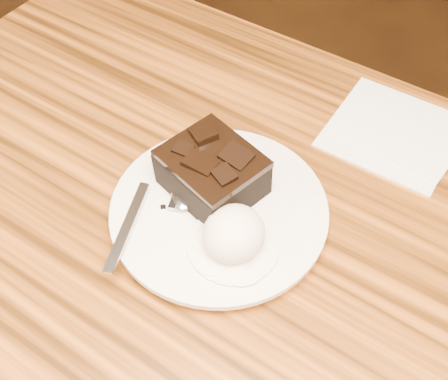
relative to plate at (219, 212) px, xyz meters
The scene contains 10 objects.
plate is the anchor object (origin of this frame).
brownie 0.04m from the plate, 138.63° to the left, with size 0.10×0.09×0.05m, color black.
ice_cream_scoop 0.06m from the plate, 39.18° to the right, with size 0.06×0.07×0.05m, color white.
melt_puddle 0.05m from the plate, 39.18° to the right, with size 0.10×0.10×0.00m, color white.
spoon 0.04m from the plate, 163.71° to the right, with size 0.03×0.18×0.01m, color silver, non-canonical shape.
napkin 0.26m from the plate, 64.76° to the left, with size 0.15×0.15×0.01m, color white.
crumb_a 0.04m from the plate, 156.32° to the left, with size 0.01×0.01×0.00m, color black.
crumb_b 0.06m from the plate, 160.59° to the left, with size 0.01×0.01×0.00m, color black.
crumb_c 0.06m from the plate, 145.24° to the right, with size 0.01×0.00×0.00m, color black.
crumb_d 0.07m from the plate, 34.82° to the right, with size 0.01×0.01×0.00m, color black.
Camera 1 is at (0.11, -0.24, 1.25)m, focal length 43.56 mm.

